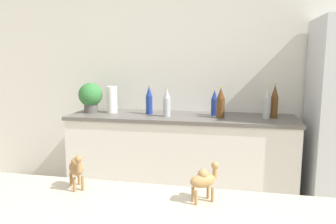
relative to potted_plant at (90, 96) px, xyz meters
name	(u,v)px	position (x,y,z in m)	size (l,w,h in m)	color
wall_back	(222,77)	(1.32, 0.34, 0.19)	(8.00, 0.06, 2.55)	white
back_counter	(180,160)	(0.94, 0.01, -0.63)	(2.21, 0.63, 0.91)	white
potted_plant	(90,96)	(0.00, 0.00, 0.00)	(0.24, 0.24, 0.31)	#595451
paper_towel_roll	(112,100)	(0.22, 0.04, -0.03)	(0.10, 0.10, 0.27)	white
back_bottle_0	(221,103)	(1.33, -0.05, -0.03)	(0.08, 0.08, 0.29)	brown
back_bottle_1	(274,102)	(1.82, 0.04, -0.02)	(0.06, 0.06, 0.32)	brown
back_bottle_2	(149,100)	(0.62, 0.04, -0.03)	(0.07, 0.07, 0.29)	navy
back_bottle_3	(214,103)	(1.27, 0.07, -0.05)	(0.07, 0.07, 0.26)	navy
back_bottle_4	(167,103)	(0.82, -0.08, -0.04)	(0.07, 0.07, 0.28)	#B2B7BC
back_bottle_5	(267,103)	(1.75, -0.01, -0.02)	(0.06, 0.06, 0.31)	#B2B7BC
camel_figurine	(204,179)	(1.35, -1.96, -0.07)	(0.12, 0.10, 0.15)	#A87F4C
camel_figurine_second	(76,168)	(0.82, -1.93, -0.07)	(0.11, 0.12, 0.16)	olive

